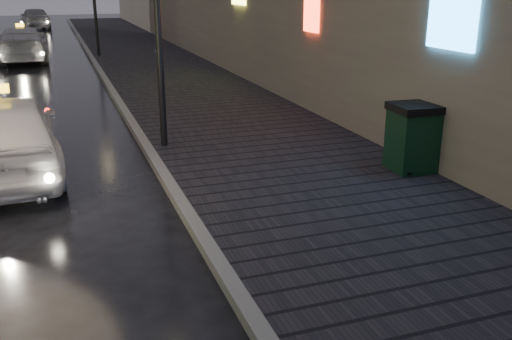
{
  "coord_description": "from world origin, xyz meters",
  "views": [
    {
      "loc": [
        -0.18,
        -5.55,
        3.45
      ],
      "look_at": [
        2.41,
        1.79,
        0.85
      ],
      "focal_mm": 40.0,
      "sensor_mm": 36.0,
      "label": 1
    }
  ],
  "objects_px": {
    "trash_bin": "(413,137)",
    "car_far": "(35,18)",
    "taxi_mid": "(22,44)",
    "taxi_near": "(5,135)"
  },
  "relations": [
    {
      "from": "taxi_mid",
      "to": "taxi_near",
      "type": "bearing_deg",
      "value": 89.64
    },
    {
      "from": "trash_bin",
      "to": "taxi_near",
      "type": "distance_m",
      "value": 7.4
    },
    {
      "from": "taxi_near",
      "to": "taxi_mid",
      "type": "xyz_separation_m",
      "value": [
        -0.24,
        16.67,
        -0.02
      ]
    },
    {
      "from": "trash_bin",
      "to": "car_far",
      "type": "height_order",
      "value": "car_far"
    },
    {
      "from": "taxi_near",
      "to": "taxi_mid",
      "type": "bearing_deg",
      "value": -92.38
    },
    {
      "from": "taxi_near",
      "to": "taxi_mid",
      "type": "distance_m",
      "value": 16.67
    },
    {
      "from": "trash_bin",
      "to": "car_far",
      "type": "xyz_separation_m",
      "value": [
        -6.91,
        38.44,
        0.01
      ]
    },
    {
      "from": "taxi_mid",
      "to": "car_far",
      "type": "relative_size",
      "value": 1.14
    },
    {
      "from": "taxi_near",
      "to": "car_far",
      "type": "xyz_separation_m",
      "value": [
        0.04,
        35.89,
        0.0
      ]
    },
    {
      "from": "taxi_near",
      "to": "taxi_mid",
      "type": "height_order",
      "value": "taxi_near"
    }
  ]
}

